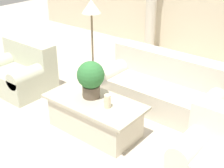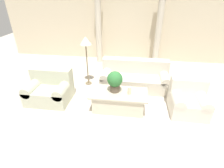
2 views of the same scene
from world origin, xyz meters
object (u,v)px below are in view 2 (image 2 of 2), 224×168
coffee_table (119,101)px  sofa_long (135,77)px  floor_lamp (86,44)px  loveseat (50,89)px  potted_plant (115,81)px  armchair (188,99)px

coffee_table → sofa_long: bearing=73.2°
sofa_long → floor_lamp: floor_lamp is taller
loveseat → floor_lamp: bearing=51.9°
potted_plant → floor_lamp: (-1.00, 1.14, 0.52)m
potted_plant → armchair: 1.87m
loveseat → potted_plant: size_ratio=2.13×
coffee_table → floor_lamp: (-1.10, 1.20, 1.06)m
floor_lamp → coffee_table: bearing=-47.4°
loveseat → floor_lamp: floor_lamp is taller
sofa_long → coffee_table: size_ratio=1.44×
sofa_long → potted_plant: bearing=-112.3°
potted_plant → sofa_long: bearing=67.7°
loveseat → coffee_table: size_ratio=0.79×
sofa_long → loveseat: 2.49m
loveseat → coffee_table: 1.91m
loveseat → floor_lamp: (0.80, 1.02, 0.97)m
armchair → coffee_table: bearing=-174.3°
loveseat → coffee_table: loveseat is taller
floor_lamp → armchair: size_ratio=1.78×
sofa_long → armchair: (1.34, -1.04, -0.00)m
sofa_long → potted_plant: potted_plant is taller
coffee_table → floor_lamp: floor_lamp is taller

